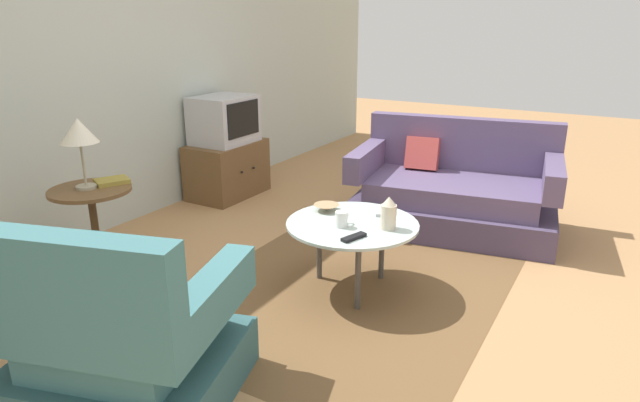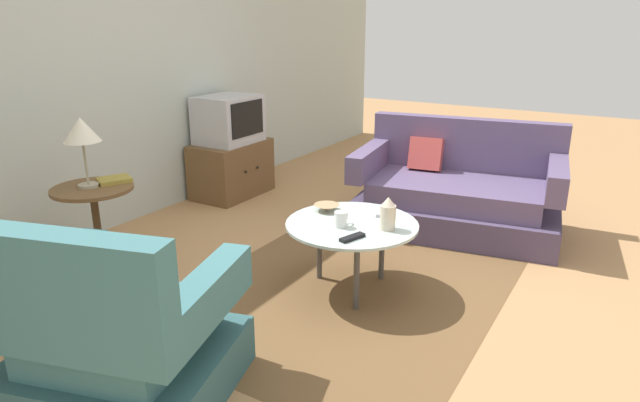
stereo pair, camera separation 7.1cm
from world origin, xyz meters
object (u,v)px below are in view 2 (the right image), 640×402
at_px(television, 229,119).
at_px(coffee_table, 352,228).
at_px(armchair, 116,340).
at_px(vase, 388,214).
at_px(tv_remote_dark, 352,237).
at_px(table_lamp, 81,132).
at_px(mug, 341,219).
at_px(bowl, 327,208).
at_px(book, 114,180).
at_px(couch, 457,194).
at_px(tv_stand, 232,169).
at_px(side_table, 95,210).
at_px(tv_remote_silver, 380,212).

bearing_deg(television, coffee_table, -120.88).
height_order(armchair, coffee_table, armchair).
relative_size(vase, tv_remote_dark, 1.16).
height_order(television, tv_remote_dark, television).
bearing_deg(table_lamp, tv_remote_dark, -77.00).
relative_size(armchair, coffee_table, 1.35).
height_order(armchair, tv_remote_dark, armchair).
bearing_deg(table_lamp, mug, -71.23).
distance_m(vase, tv_remote_dark, 0.29).
relative_size(bowl, book, 0.65).
xyz_separation_m(armchair, bowl, (1.62, -0.13, 0.17)).
bearing_deg(coffee_table, mug, 164.15).
xyz_separation_m(bowl, book, (-0.59, 1.35, 0.14)).
xyz_separation_m(couch, tv_stand, (-0.26, 2.17, -0.02)).
bearing_deg(book, television, 38.64).
bearing_deg(vase, table_lamp, 109.29).
xyz_separation_m(tv_stand, television, (-0.00, 0.01, 0.49)).
bearing_deg(mug, tv_stand, 56.68).
bearing_deg(side_table, vase, -70.72).
relative_size(television, tv_remote_dark, 3.25).
relative_size(tv_stand, book, 2.90).
bearing_deg(armchair, table_lamp, 129.37).
xyz_separation_m(television, vase, (-1.16, -2.19, -0.20)).
relative_size(armchair, television, 1.97).
relative_size(tv_stand, tv_remote_dark, 4.36).
relative_size(television, vase, 2.80).
xyz_separation_m(tv_remote_dark, tv_remote_silver, (0.48, 0.05, 0.00)).
xyz_separation_m(coffee_table, book, (-0.48, 1.60, 0.19)).
height_order(side_table, book, book).
height_order(couch, book, couch).
bearing_deg(table_lamp, tv_remote_silver, -62.83).
bearing_deg(tv_remote_silver, couch, 149.10).
distance_m(couch, tv_stand, 2.19).
height_order(armchair, vase, armchair).
xyz_separation_m(mug, bowl, (0.21, 0.22, -0.03)).
distance_m(coffee_table, tv_remote_dark, 0.27).
bearing_deg(table_lamp, television, 9.77).
height_order(coffee_table, bowl, bowl).
xyz_separation_m(couch, television, (-0.26, 2.18, 0.46)).
bearing_deg(coffee_table, bowl, 65.79).
xyz_separation_m(side_table, bowl, (0.75, -1.38, 0.04)).
xyz_separation_m(tv_remote_silver, book, (-0.72, 1.67, 0.15)).
bearing_deg(side_table, tv_remote_dark, -77.08).
bearing_deg(table_lamp, side_table, -69.81).
xyz_separation_m(armchair, vase, (1.52, -0.62, 0.24)).
xyz_separation_m(coffee_table, tv_remote_dark, (-0.24, -0.13, 0.05)).
xyz_separation_m(vase, mug, (-0.11, 0.26, -0.05)).
relative_size(mug, tv_remote_dark, 0.72).
bearing_deg(book, tv_remote_dark, -55.76).
distance_m(couch, coffee_table, 1.46).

